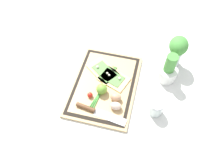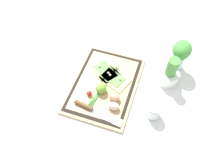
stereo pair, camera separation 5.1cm
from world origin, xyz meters
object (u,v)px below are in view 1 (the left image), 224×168
(egg_pink, at_px, (116,106))
(cherry_tomato_red, at_px, (90,95))
(lime, at_px, (103,89))
(sauce_jar, at_px, (156,108))
(pizza_slice_far, at_px, (114,79))
(herb_glass, at_px, (177,50))
(egg_brown, at_px, (116,97))
(pizza_slice_near, at_px, (103,71))
(herb_pot, at_px, (168,71))
(knife, at_px, (93,110))

(egg_pink, bearing_deg, cherry_tomato_red, -103.26)
(lime, height_order, sauce_jar, sauce_jar)
(pizza_slice_far, height_order, lime, lime)
(lime, bearing_deg, herb_glass, 131.15)
(egg_brown, relative_size, herb_glass, 0.30)
(pizza_slice_near, height_order, lime, lime)
(herb_pot, relative_size, sauce_jar, 2.13)
(pizza_slice_near, bearing_deg, herb_pot, 98.18)
(egg_pink, bearing_deg, pizza_slice_far, -163.12)
(knife, distance_m, egg_pink, 0.12)
(egg_pink, bearing_deg, sauce_jar, 99.95)
(knife, height_order, herb_pot, herb_pot)
(pizza_slice_far, height_order, egg_pink, egg_pink)
(pizza_slice_far, relative_size, herb_glass, 0.94)
(cherry_tomato_red, bearing_deg, pizza_slice_near, 172.24)
(pizza_slice_far, bearing_deg, sauce_jar, 61.32)
(pizza_slice_far, relative_size, sauce_jar, 2.15)
(herb_glass, bearing_deg, pizza_slice_near, -66.25)
(herb_pot, height_order, sauce_jar, herb_pot)
(cherry_tomato_red, bearing_deg, herb_pot, 121.07)
(knife, distance_m, lime, 0.12)
(lime, distance_m, cherry_tomato_red, 0.07)
(pizza_slice_near, bearing_deg, herb_glass, 113.75)
(pizza_slice_near, xyz_separation_m, lime, (0.13, 0.03, 0.02))
(pizza_slice_far, distance_m, cherry_tomato_red, 0.17)
(egg_brown, bearing_deg, pizza_slice_far, -161.63)
(egg_brown, relative_size, lime, 1.02)
(knife, xyz_separation_m, lime, (-0.12, 0.02, 0.02))
(pizza_slice_far, distance_m, knife, 0.22)
(cherry_tomato_red, bearing_deg, pizza_slice_far, 145.38)
(herb_pot, height_order, herb_glass, herb_glass)
(egg_pink, height_order, cherry_tomato_red, egg_pink)
(lime, bearing_deg, sauce_jar, 81.99)
(knife, xyz_separation_m, egg_pink, (-0.04, 0.11, 0.01))
(cherry_tomato_red, distance_m, sauce_jar, 0.34)
(herb_glass, bearing_deg, egg_pink, -34.35)
(lime, relative_size, herb_glass, 0.29)
(lime, bearing_deg, knife, -9.65)
(egg_pink, distance_m, herb_pot, 0.35)
(lime, bearing_deg, cherry_tomato_red, -54.91)
(pizza_slice_far, height_order, knife, pizza_slice_far)
(knife, distance_m, herb_glass, 0.56)
(cherry_tomato_red, height_order, herb_pot, herb_pot)
(lime, xyz_separation_m, herb_glass, (-0.30, 0.34, 0.07))
(cherry_tomato_red, bearing_deg, herb_glass, 130.35)
(egg_brown, relative_size, egg_pink, 1.00)
(knife, relative_size, sauce_jar, 3.11)
(cherry_tomato_red, height_order, sauce_jar, sauce_jar)
(pizza_slice_near, height_order, pizza_slice_far, same)
(knife, height_order, cherry_tomato_red, cherry_tomato_red)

